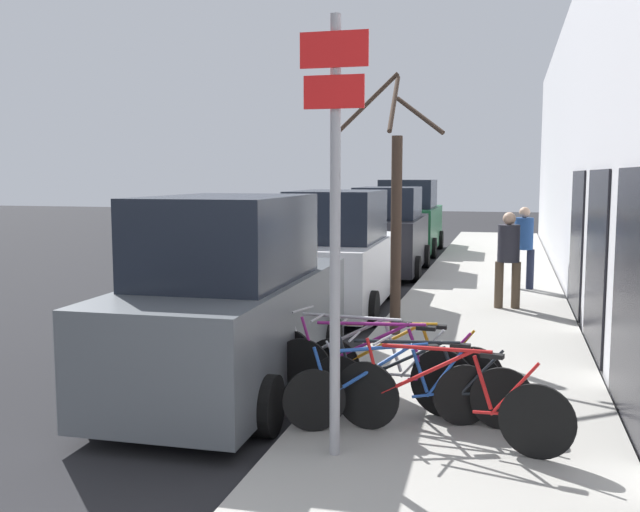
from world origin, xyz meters
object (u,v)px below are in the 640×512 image
(signpost, at_px, (335,214))
(bicycle_3, at_px, (383,371))
(bicycle_5, at_px, (401,366))
(parked_car_0, at_px, (232,304))
(pedestrian_far, at_px, (524,242))
(bicycle_0, at_px, (447,402))
(bicycle_2, at_px, (418,386))
(parked_car_3, at_px, (409,220))
(pedestrian_near, at_px, (508,253))
(bicycle_1, at_px, (390,392))
(street_tree, at_px, (395,215))
(bicycle_4, at_px, (361,365))
(parked_car_2, at_px, (389,234))
(parked_car_1, at_px, (339,257))

(signpost, height_order, bicycle_3, signpost)
(bicycle_5, bearing_deg, parked_car_0, 80.46)
(signpost, height_order, pedestrian_far, signpost)
(bicycle_0, distance_m, bicycle_2, 0.61)
(parked_car_3, height_order, pedestrian_near, parked_car_3)
(bicycle_0, bearing_deg, pedestrian_near, 8.29)
(bicycle_5, bearing_deg, pedestrian_near, -10.94)
(bicycle_1, relative_size, pedestrian_near, 1.10)
(bicycle_1, xyz_separation_m, bicycle_3, (-0.17, 0.57, 0.04))
(bicycle_5, height_order, parked_car_0, parked_car_0)
(bicycle_2, xyz_separation_m, parked_car_0, (-2.39, 1.00, 0.55))
(bicycle_1, relative_size, bicycle_3, 0.79)
(bicycle_5, height_order, parked_car_3, parked_car_3)
(parked_car_3, height_order, street_tree, street_tree)
(bicycle_0, xyz_separation_m, bicycle_4, (-1.01, 0.98, 0.02))
(bicycle_4, height_order, parked_car_2, parked_car_2)
(bicycle_4, distance_m, street_tree, 3.72)
(bicycle_2, bearing_deg, bicycle_5, 23.49)
(parked_car_3, bearing_deg, parked_car_1, -90.45)
(pedestrian_near, height_order, street_tree, street_tree)
(bicycle_5, distance_m, parked_car_1, 6.13)
(bicycle_3, relative_size, parked_car_0, 0.52)
(parked_car_0, xyz_separation_m, street_tree, (1.53, 2.89, 0.94))
(bicycle_1, bearing_deg, bicycle_5, -19.53)
(parked_car_0, height_order, pedestrian_far, parked_car_0)
(signpost, height_order, bicycle_5, signpost)
(bicycle_1, bearing_deg, parked_car_2, -11.70)
(signpost, xyz_separation_m, parked_car_1, (-1.74, 7.45, -1.24))
(bicycle_1, height_order, pedestrian_far, pedestrian_far)
(bicycle_3, relative_size, bicycle_5, 1.14)
(bicycle_5, height_order, pedestrian_far, pedestrian_far)
(parked_car_2, bearing_deg, bicycle_5, -81.69)
(parked_car_1, bearing_deg, bicycle_5, -71.58)
(parked_car_2, bearing_deg, bicycle_4, -83.87)
(bicycle_0, distance_m, bicycle_5, 1.32)
(parked_car_3, bearing_deg, bicycle_5, -83.45)
(parked_car_0, height_order, street_tree, street_tree)
(parked_car_3, relative_size, street_tree, 1.18)
(parked_car_1, bearing_deg, bicycle_2, -71.33)
(parked_car_3, bearing_deg, bicycle_0, -82.03)
(parked_car_0, distance_m, parked_car_1, 5.41)
(pedestrian_far, bearing_deg, parked_car_1, 38.98)
(bicycle_1, height_order, bicycle_4, bicycle_4)
(parked_car_3, bearing_deg, street_tree, -84.14)
(bicycle_2, height_order, bicycle_4, bicycle_4)
(parked_car_0, distance_m, pedestrian_near, 6.49)
(bicycle_0, xyz_separation_m, parked_car_0, (-2.73, 1.51, 0.52))
(bicycle_1, bearing_deg, pedestrian_far, -29.72)
(bicycle_0, relative_size, parked_car_1, 0.48)
(parked_car_0, bearing_deg, street_tree, 60.70)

